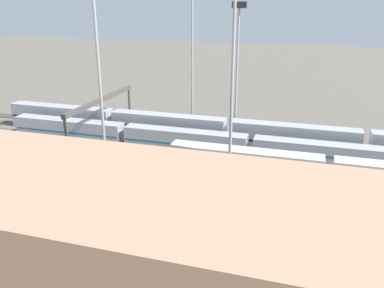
# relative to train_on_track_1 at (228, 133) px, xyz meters

# --- Properties ---
(ground_plane) EXTENTS (400.00, 400.00, 0.00)m
(ground_plane) POSITION_rel_train_on_track_1_xyz_m (9.35, 5.00, -2.62)
(ground_plane) COLOR #60594F
(track_bed_0) EXTENTS (140.00, 2.80, 0.12)m
(track_bed_0) POSITION_rel_train_on_track_1_xyz_m (9.35, -5.00, -2.56)
(track_bed_0) COLOR #3D3833
(track_bed_0) RESTS_ON ground_plane
(track_bed_1) EXTENTS (140.00, 2.80, 0.12)m
(track_bed_1) POSITION_rel_train_on_track_1_xyz_m (9.35, 0.00, -2.56)
(track_bed_1) COLOR #4C443D
(track_bed_1) RESTS_ON ground_plane
(track_bed_2) EXTENTS (140.00, 2.80, 0.12)m
(track_bed_2) POSITION_rel_train_on_track_1_xyz_m (9.35, 5.00, -2.56)
(track_bed_2) COLOR #4C443D
(track_bed_2) RESTS_ON ground_plane
(track_bed_3) EXTENTS (140.00, 2.80, 0.12)m
(track_bed_3) POSITION_rel_train_on_track_1_xyz_m (9.35, 10.00, -2.56)
(track_bed_3) COLOR #3D3833
(track_bed_3) RESTS_ON ground_plane
(track_bed_4) EXTENTS (140.00, 2.80, 0.12)m
(track_bed_4) POSITION_rel_train_on_track_1_xyz_m (9.35, 15.00, -2.56)
(track_bed_4) COLOR #3D3833
(track_bed_4) RESTS_ON ground_plane
(train_on_track_1) EXTENTS (95.60, 3.06, 5.00)m
(train_on_track_1) POSITION_rel_train_on_track_1_xyz_m (0.00, 0.00, 0.00)
(train_on_track_1) COLOR #A8AAB2
(train_on_track_1) RESTS_ON ground_plane
(train_on_track_4) EXTENTS (47.20, 3.06, 5.00)m
(train_on_track_4) POSITION_rel_train_on_track_1_xyz_m (-17.83, 15.00, 0.00)
(train_on_track_4) COLOR silver
(train_on_track_4) RESTS_ON ground_plane
(train_on_track_2) EXTENTS (95.60, 3.06, 3.80)m
(train_on_track_2) POSITION_rel_train_on_track_1_xyz_m (-5.06, 5.00, -0.60)
(train_on_track_2) COLOR #A8AAB2
(train_on_track_2) RESTS_ON ground_plane
(light_mast_0) EXTENTS (2.80, 0.70, 25.97)m
(light_mast_0) POSITION_rel_train_on_track_1_xyz_m (0.26, -8.08, 14.04)
(light_mast_0) COLOR #9EA0A5
(light_mast_0) RESTS_ON ground_plane
(light_mast_1) EXTENTS (2.80, 0.70, 32.04)m
(light_mast_1) POSITION_rel_train_on_track_1_xyz_m (-3.93, 17.44, 17.33)
(light_mast_1) COLOR #9EA0A5
(light_mast_1) RESTS_ON ground_plane
(light_mast_2) EXTENTS (2.80, 0.70, 30.26)m
(light_mast_2) POSITION_rel_train_on_track_1_xyz_m (9.72, -8.66, 16.38)
(light_mast_2) COLOR #9EA0A5
(light_mast_2) RESTS_ON ground_plane
(light_mast_3) EXTENTS (2.80, 0.70, 29.42)m
(light_mast_3) POSITION_rel_train_on_track_1_xyz_m (15.94, 18.28, 15.92)
(light_mast_3) COLOR #9EA0A5
(light_mast_3) RESTS_ON ground_plane
(signal_gantry) EXTENTS (0.70, 25.00, 8.80)m
(signal_gantry) POSITION_rel_train_on_track_1_xyz_m (23.60, 5.00, 4.81)
(signal_gantry) COLOR #4C4742
(signal_gantry) RESTS_ON ground_plane
(maintenance_shed) EXTENTS (58.52, 21.10, 9.67)m
(maintenance_shed) POSITION_rel_train_on_track_1_xyz_m (-0.76, 39.57, 2.22)
(maintenance_shed) COLOR tan
(maintenance_shed) RESTS_ON ground_plane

